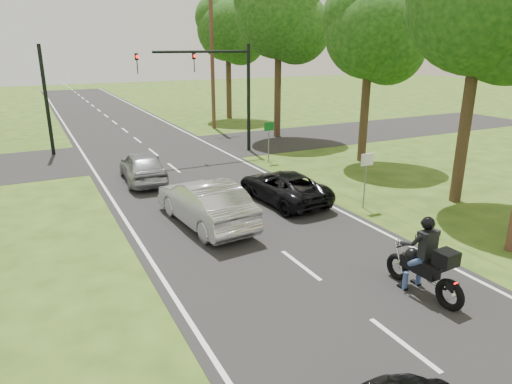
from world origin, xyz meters
TOP-DOWN VIEW (x-y plane):
  - ground at (0.00, 0.00)m, footprint 140.00×140.00m
  - road at (0.00, 10.00)m, footprint 8.00×100.00m
  - cross_road at (0.00, 16.00)m, footprint 60.00×7.00m
  - motorcycle_rider at (1.89, -2.71)m, footprint 0.68×2.39m
  - dark_suv at (2.34, 5.05)m, footprint 2.33×4.52m
  - silver_sedan at (-1.28, 4.10)m, footprint 2.11×4.93m
  - silver_suv at (-1.94, 10.29)m, footprint 1.95×4.30m
  - traffic_signal at (3.34, 14.00)m, footprint 6.38×0.44m
  - signal_pole_far at (-5.20, 18.00)m, footprint 0.20×0.20m
  - utility_pole_far at (6.20, 22.00)m, footprint 1.60×0.28m
  - sign_white at (4.70, 2.98)m, footprint 0.55×0.07m
  - sign_green at (4.90, 10.98)m, footprint 0.55×0.07m
  - tree_row_b at (8.79, 1.76)m, footprint 5.60×5.43m
  - tree_row_c at (9.75, 8.80)m, footprint 4.80×4.65m
  - tree_row_d at (9.10, 16.76)m, footprint 5.76×5.58m
  - tree_row_e at (9.48, 25.78)m, footprint 5.28×5.12m

SIDE VIEW (x-z plane):
  - ground at x=0.00m, z-range 0.00..0.00m
  - cross_road at x=0.00m, z-range 0.00..0.01m
  - road at x=0.00m, z-range 0.00..0.01m
  - dark_suv at x=2.34m, z-range 0.01..1.23m
  - silver_suv at x=-1.94m, z-range 0.01..1.44m
  - silver_sedan at x=-1.28m, z-range 0.01..1.59m
  - motorcycle_rider at x=1.89m, z-range -0.22..1.84m
  - sign_white at x=4.70m, z-range 0.54..2.66m
  - sign_green at x=4.90m, z-range 0.54..2.66m
  - signal_pole_far at x=-5.20m, z-range 0.00..6.00m
  - traffic_signal at x=3.34m, z-range 1.14..7.14m
  - utility_pole_far at x=6.20m, z-range 0.08..10.08m
  - tree_row_c at x=9.75m, z-range 1.85..10.61m
  - tree_row_e at x=9.48m, z-range 2.03..11.64m
  - tree_row_b at x=8.79m, z-range 2.10..12.17m
  - tree_row_d at x=9.10m, z-range 2.21..12.66m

